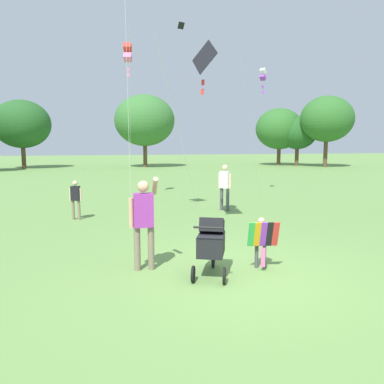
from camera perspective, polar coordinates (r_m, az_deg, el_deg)
name	(u,v)px	position (r m, az deg, el deg)	size (l,w,h in m)	color
ground_plane	(242,278)	(6.72, 7.52, -12.76)	(120.00, 120.00, 0.00)	#668E47
treeline_distant	(185,124)	(34.34, -1.11, 10.25)	(33.65, 7.96, 6.48)	brown
child_with_butterfly_kite	(261,238)	(7.10, 10.42, -6.81)	(0.57, 0.38, 0.95)	#4C4C51
person_adult_flyer	(144,217)	(6.87, -7.30, -3.71)	(0.54, 0.49, 1.72)	#7F705B
stroller	(211,241)	(6.65, 2.92, -7.43)	(0.76, 1.12, 1.03)	black
kite_adult_black	(204,62)	(9.80, 1.75, 19.02)	(1.72, 3.03, 4.87)	black
kite_orange_delta	(128,53)	(15.59, -9.68, 19.93)	(0.36, 4.15, 6.07)	red
kite_blue_high	(263,76)	(16.90, 10.59, 16.77)	(2.45, 3.93, 5.40)	white
person_red_shirt	(76,197)	(11.80, -17.14, -0.68)	(0.37, 0.22, 1.18)	#7F705B
person_couple_left	(225,184)	(12.81, 4.96, 1.27)	(0.38, 0.38, 1.56)	#4C4C51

